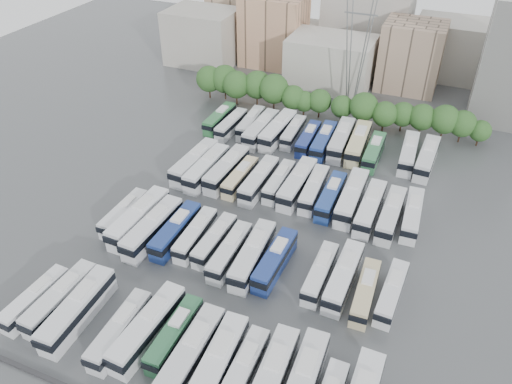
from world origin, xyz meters
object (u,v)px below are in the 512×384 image
at_px(bus_r3_s6, 308,139).
at_px(bus_r3_s10, 374,152).
at_px(bus_r0_s5, 148,328).
at_px(bus_r2_s7, 297,183).
at_px(bus_r1_s12, 365,292).
at_px(bus_r2_s4, 240,177).
at_px(bus_r1_s6, 230,252).
at_px(bus_r3_s12, 409,153).
at_px(bus_r0_s11, 302,384).
at_px(bus_r2_s6, 279,181).
at_px(bus_r0_s1, 61,299).
at_px(bus_r3_s4, 278,130).
at_px(bus_r2_s1, 195,162).
at_px(bus_r1_s7, 253,255).
at_px(bus_r2_s12, 391,214).
at_px(bus_r0_s4, 120,330).
at_px(bus_r3_s5, 293,132).
at_px(bus_r0_s0, 36,299).
at_px(bus_r3_s1, 231,124).
at_px(bus_r0_s10, 271,379).
at_px(bus_r2_s9, 331,196).
at_px(bus_r1_s3, 176,230).
at_px(bus_r1_s4, 196,234).
at_px(bus_r1_s1, 139,218).
at_px(bus_r2_s11, 370,208).
at_px(bus_r3_s3, 261,129).
at_px(bus_r2_s5, 259,180).
at_px(bus_r0_s8, 217,366).
at_px(bus_r2_s10, 352,197).
at_px(bus_r1_s2, 153,228).
at_px(bus_r1_s5, 215,240).
at_px(bus_r0_s6, 175,334).
at_px(bus_r0_s7, 191,355).
at_px(bus_r3_s8, 341,140).
at_px(bus_r2_s8, 314,189).
at_px(bus_r1_s8, 275,260).
at_px(bus_r1_s11, 344,276).
at_px(bus_r1_s13, 391,292).
at_px(bus_r3_s7, 324,141).
at_px(bus_r3_s0, 220,118).
at_px(bus_r0_s2, 78,309).

bearing_deg(bus_r3_s6, bus_r3_s10, -1.99).
height_order(bus_r0_s5, bus_r2_s7, bus_r2_s7).
distance_m(bus_r1_s12, bus_r2_s4, 32.39).
xyz_separation_m(bus_r1_s6, bus_r3_s12, (19.69, 37.99, 0.17)).
bearing_deg(bus_r0_s11, bus_r2_s6, 112.67).
distance_m(bus_r0_s1, bus_r3_s4, 54.37).
bearing_deg(bus_r2_s6, bus_r2_s1, -177.54).
bearing_deg(bus_r1_s7, bus_r2_s4, 117.09).
distance_m(bus_r1_s6, bus_r2_s12, 26.75).
bearing_deg(bus_r0_s4, bus_r3_s5, 85.28).
relative_size(bus_r0_s0, bus_r2_s12, 0.87).
bearing_deg(bus_r3_s5, bus_r3_s1, -173.10).
bearing_deg(bus_r0_s10, bus_r2_s9, 93.34).
relative_size(bus_r1_s3, bus_r2_s6, 1.09).
distance_m(bus_r1_s4, bus_r2_s6, 19.47).
height_order(bus_r1_s1, bus_r2_s11, bus_r1_s1).
xyz_separation_m(bus_r1_s12, bus_r2_s4, (-26.63, 18.44, 0.01)).
relative_size(bus_r1_s12, bus_r3_s5, 1.00).
bearing_deg(bus_r3_s12, bus_r1_s7, -115.87).
height_order(bus_r0_s11, bus_r2_s9, bus_r0_s11).
bearing_deg(bus_r3_s3, bus_r2_s5, -67.01).
distance_m(bus_r3_s5, bus_r3_s10, 16.93).
height_order(bus_r0_s5, bus_r0_s11, bus_r0_s11).
height_order(bus_r0_s8, bus_r2_s10, bus_r2_s10).
relative_size(bus_r2_s1, bus_r2_s5, 1.07).
relative_size(bus_r1_s2, bus_r1_s5, 1.24).
distance_m(bus_r1_s4, bus_r3_s3, 34.39).
bearing_deg(bus_r0_s6, bus_r2_s6, 89.37).
relative_size(bus_r0_s7, bus_r1_s6, 1.16).
distance_m(bus_r1_s7, bus_r3_s1, 40.51).
distance_m(bus_r2_s9, bus_r3_s12, 21.51).
bearing_deg(bus_r0_s11, bus_r2_s11, 88.36).
bearing_deg(bus_r2_s7, bus_r3_s8, 81.30).
bearing_deg(bus_r2_s8, bus_r0_s0, -127.16).
bearing_deg(bus_r1_s4, bus_r1_s8, -4.39).
bearing_deg(bus_r2_s11, bus_r1_s11, -89.51).
distance_m(bus_r2_s5, bus_r2_s8, 9.74).
relative_size(bus_r2_s1, bus_r3_s6, 1.19).
bearing_deg(bus_r1_s6, bus_r1_s13, 2.87).
bearing_deg(bus_r2_s8, bus_r3_s12, 51.89).
bearing_deg(bus_r2_s7, bus_r1_s4, -117.21).
bearing_deg(bus_r0_s8, bus_r3_s6, 94.42).
xyz_separation_m(bus_r0_s5, bus_r3_s7, (6.74, 52.73, -0.13)).
distance_m(bus_r1_s2, bus_r3_s12, 50.19).
height_order(bus_r0_s4, bus_r0_s7, bus_r0_s7).
bearing_deg(bus_r0_s4, bus_r3_s0, 102.13).
bearing_deg(bus_r1_s13, bus_r0_s2, -150.08).
bearing_deg(bus_r3_s1, bus_r2_s4, -57.81).
bearing_deg(bus_r1_s4, bus_r3_s1, 104.83).
bearing_deg(bus_r2_s8, bus_r0_s2, -120.26).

